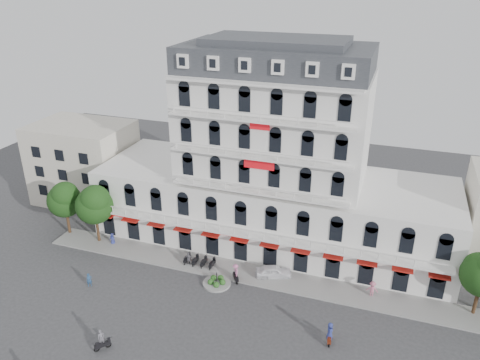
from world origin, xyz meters
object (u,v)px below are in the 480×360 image
parked_car (274,271)px  rider_west (102,340)px  rider_center (236,272)px  rider_east (330,333)px

parked_car → rider_west: size_ratio=1.83×
parked_car → rider_center: size_ratio=1.83×
parked_car → rider_west: rider_west is taller
rider_west → rider_east: (19.99, 7.84, 0.12)m
rider_east → rider_center: bearing=54.4°
rider_east → rider_center: rider_east is taller
rider_east → rider_center: (-11.68, 6.16, 0.04)m
rider_west → rider_center: size_ratio=1.00×
rider_west → rider_center: bearing=10.2°
rider_west → rider_center: (8.31, 14.01, 0.17)m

